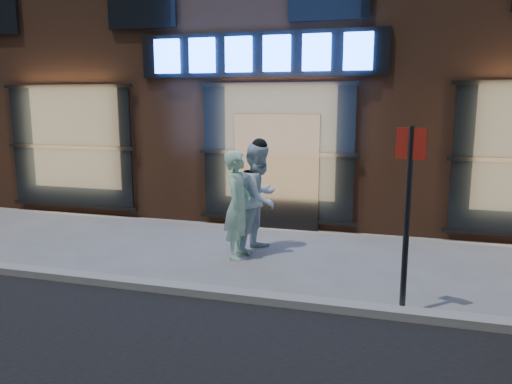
% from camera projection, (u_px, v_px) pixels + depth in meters
% --- Properties ---
extents(ground, '(90.00, 90.00, 0.00)m').
position_uv_depth(ground, '(208.00, 296.00, 6.92)').
color(ground, slate).
rests_on(ground, ground).
extents(curb, '(60.00, 0.25, 0.12)m').
position_uv_depth(curb, '(208.00, 292.00, 6.91)').
color(curb, gray).
rests_on(curb, ground).
extents(storefront_building, '(30.20, 8.28, 10.30)m').
position_uv_depth(storefront_building, '(313.00, 8.00, 13.54)').
color(storefront_building, '#54301E').
rests_on(storefront_building, ground).
extents(man_bowtie, '(0.48, 0.70, 1.85)m').
position_uv_depth(man_bowtie, '(238.00, 205.00, 8.49)').
color(man_bowtie, '#B9F4CB').
rests_on(man_bowtie, ground).
extents(man_cap, '(0.93, 1.08, 1.93)m').
position_uv_depth(man_cap, '(259.00, 198.00, 8.90)').
color(man_cap, white).
rests_on(man_cap, ground).
extents(sign_post, '(0.36, 0.19, 2.37)m').
position_uv_depth(sign_post, '(408.00, 203.00, 6.08)').
color(sign_post, '#262628').
rests_on(sign_post, ground).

